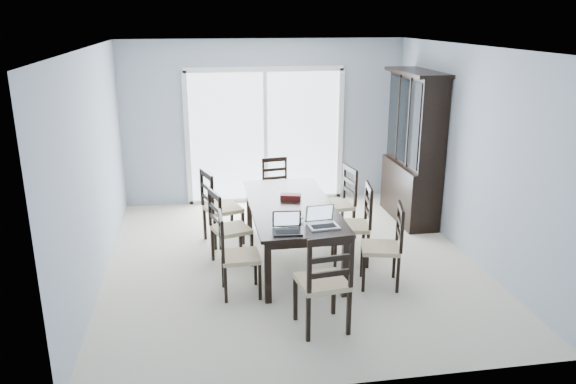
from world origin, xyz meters
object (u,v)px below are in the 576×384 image
object	(u,v)px
chair_right_mid	(359,215)
hot_tub	(207,164)
dining_table	(291,210)
chair_end_near	(326,272)
chair_left_far	(216,200)
chair_end_far	(276,182)
laptop_dark	(288,228)
game_box	(291,197)
china_hutch	(413,149)
cell_phone	(295,228)
chair_right_far	(342,195)
laptop_silver	(323,223)
chair_right_near	(389,237)
chair_left_near	(232,246)
chair_left_mid	(224,220)

from	to	relation	value
chair_right_mid	hot_tub	bearing A→B (deg)	35.53
dining_table	chair_end_near	bearing A→B (deg)	-88.53
chair_end_near	chair_left_far	bearing A→B (deg)	104.04
chair_end_far	laptop_dark	world-z (taller)	chair_end_far
hot_tub	game_box	bearing A→B (deg)	-73.18
china_hutch	cell_phone	world-z (taller)	china_hutch
laptop_dark	chair_left_far	bearing A→B (deg)	117.29
chair_right_far	cell_phone	world-z (taller)	chair_right_far
chair_right_mid	laptop_dark	bearing A→B (deg)	136.67
laptop_silver	hot_tub	world-z (taller)	laptop_silver
chair_end_near	laptop_dark	distance (m)	0.82
chair_right_mid	laptop_dark	distance (m)	1.29
chair_end_far	cell_phone	world-z (taller)	chair_end_far
dining_table	chair_left_far	size ratio (longest dim) A/B	1.89
laptop_dark	cell_phone	bearing A→B (deg)	56.40
chair_right_near	cell_phone	distance (m)	1.08
chair_end_far	laptop_silver	distance (m)	2.47
hot_tub	chair_left_near	bearing A→B (deg)	-87.89
laptop_dark	game_box	bearing A→B (deg)	83.32
chair_right_near	chair_right_mid	bearing A→B (deg)	26.48
china_hutch	chair_right_far	xyz separation A→B (m)	(-1.20, -0.55, -0.47)
chair_left_far	chair_right_far	distance (m)	1.71
chair_right_far	chair_left_far	bearing A→B (deg)	80.37
laptop_dark	hot_tub	xyz separation A→B (m)	(-0.73, 4.28, -0.37)
cell_phone	chair_right_near	bearing A→B (deg)	18.61
chair_right_near	chair_left_mid	bearing A→B (deg)	78.21
china_hutch	laptop_silver	bearing A→B (deg)	-131.24
hot_tub	chair_end_far	bearing A→B (deg)	-60.38
laptop_silver	cell_phone	bearing A→B (deg)	170.19
chair_right_near	laptop_dark	bearing A→B (deg)	108.54
cell_phone	hot_tub	distance (m)	4.25
dining_table	game_box	distance (m)	0.23
chair_left_far	chair_right_near	xyz separation A→B (m)	(1.86, -1.55, -0.03)
chair_right_mid	game_box	bearing A→B (deg)	75.94
chair_right_far	cell_phone	bearing A→B (deg)	139.93
laptop_silver	laptop_dark	bearing A→B (deg)	-172.01
chair_end_near	laptop_silver	distance (m)	0.90
china_hutch	chair_left_mid	world-z (taller)	china_hutch
laptop_dark	chair_end_far	bearing A→B (deg)	89.05
dining_table	chair_right_far	size ratio (longest dim) A/B	1.93
dining_table	chair_right_far	bearing A→B (deg)	40.54
game_box	cell_phone	bearing A→B (deg)	-97.24
china_hutch	chair_left_mid	xyz separation A→B (m)	(-2.84, -1.22, -0.49)
cell_phone	hot_tub	xyz separation A→B (m)	(-0.83, 4.16, -0.33)
china_hutch	cell_phone	bearing A→B (deg)	-136.11
chair_end_near	hot_tub	size ratio (longest dim) A/B	0.69
china_hutch	chair_right_far	world-z (taller)	china_hutch
game_box	chair_left_far	bearing A→B (deg)	149.44
chair_end_near	laptop_dark	world-z (taller)	chair_end_near
chair_left_far	chair_end_far	xyz separation A→B (m)	(0.94, 0.90, -0.06)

